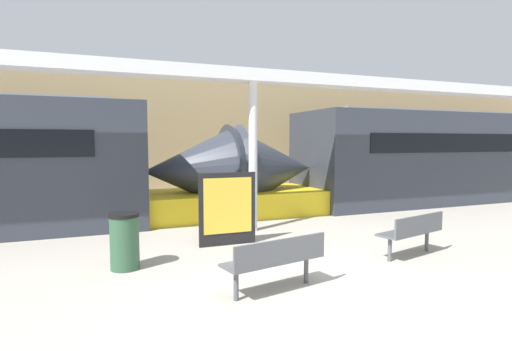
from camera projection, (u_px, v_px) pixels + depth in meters
The scene contains 9 objects.
ground_plane at pixel (341, 308), 5.09m from camera, with size 60.00×60.00×0.00m, color #A8A093.
station_wall at pixel (178, 132), 15.08m from camera, with size 56.00×0.20×5.00m, color tan.
train_left at pixel (466, 158), 15.06m from camera, with size 18.74×2.93×3.20m.
bench_near at pixel (276, 258), 5.59m from camera, with size 1.59×0.74×0.80m.
bench_far at pixel (413, 230), 7.35m from camera, with size 1.53×0.79×0.80m.
trash_bin at pixel (125, 241), 6.64m from camera, with size 0.50×0.50×0.94m.
poster_board at pixel (228, 209), 8.18m from camera, with size 1.20×0.07×1.50m.
support_column_near at pixel (253, 157), 9.45m from camera, with size 0.21×0.21×3.51m, color silver.
canopy_beam at pixel (253, 76), 9.29m from camera, with size 28.00×0.60×0.28m, color silver.
Camera 1 is at (-2.83, -4.19, 2.12)m, focal length 28.00 mm.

